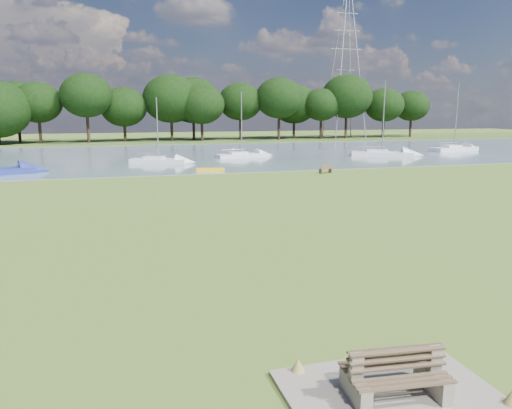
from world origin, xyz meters
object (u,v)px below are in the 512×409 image
object	(u,v)px
sailboat_0	(158,159)
sailboat_4	(241,154)
bench_pair	(395,375)
pylon	(346,47)
riverbank_bench	(326,169)
sailboat_3	(381,152)
kayak	(211,169)
sailboat_2	(454,147)

from	to	relation	value
sailboat_0	sailboat_4	size ratio (longest dim) A/B	0.90
bench_pair	pylon	xyz separation A→B (m)	(39.87, 84.00, 17.28)
pylon	sailboat_4	xyz separation A→B (m)	(-29.96, -33.67, -17.35)
bench_pair	riverbank_bench	size ratio (longest dim) A/B	1.47
sailboat_3	sailboat_4	world-z (taller)	sailboat_3
pylon	riverbank_bench	bearing A→B (deg)	-117.59
sailboat_0	sailboat_3	xyz separation A→B (m)	(27.54, 1.03, 0.04)
kayak	sailboat_3	bearing A→B (deg)	35.16
riverbank_bench	sailboat_0	world-z (taller)	sailboat_0
bench_pair	kayak	bearing A→B (deg)	90.04
riverbank_bench	pylon	bearing A→B (deg)	44.30
sailboat_3	kayak	bearing A→B (deg)	-133.50
bench_pair	sailboat_2	size ratio (longest dim) A/B	0.22
riverbank_bench	sailboat_2	bearing A→B (deg)	14.76
pylon	sailboat_2	world-z (taller)	pylon
kayak	sailboat_2	world-z (taller)	sailboat_2
bench_pair	pylon	distance (m)	94.58
pylon	sailboat_0	distance (m)	57.71
sailboat_3	bench_pair	bearing A→B (deg)	-95.27
pylon	sailboat_0	bearing A→B (deg)	-136.94
kayak	sailboat_3	world-z (taller)	sailboat_3
bench_pair	riverbank_bench	bearing A→B (deg)	73.72
riverbank_bench	kayak	size ratio (longest dim) A/B	0.53
riverbank_bench	sailboat_0	distance (m)	18.88
sailboat_4	riverbank_bench	bearing A→B (deg)	-88.04
bench_pair	pylon	size ratio (longest dim) A/B	0.07
sailboat_0	sailboat_3	world-z (taller)	sailboat_3
kayak	riverbank_bench	bearing A→B (deg)	-10.68
kayak	sailboat_4	bearing A→B (deg)	76.64
bench_pair	sailboat_4	world-z (taller)	sailboat_4
sailboat_0	sailboat_2	world-z (taller)	sailboat_2
pylon	sailboat_2	distance (m)	37.12
sailboat_0	sailboat_3	bearing A→B (deg)	25.61
sailboat_2	sailboat_4	xyz separation A→B (m)	(-30.73, -0.82, -0.10)
sailboat_2	sailboat_3	bearing A→B (deg)	-176.17
sailboat_4	pylon	bearing A→B (deg)	37.94
bench_pair	riverbank_bench	world-z (taller)	bench_pair
sailboat_3	sailboat_4	bearing A→B (deg)	-164.89
kayak	bench_pair	bearing A→B (deg)	-82.43
sailboat_0	sailboat_2	xyz separation A→B (m)	(40.98, 4.73, 0.08)
sailboat_2	sailboat_4	size ratio (longest dim) A/B	1.22
kayak	pylon	bearing A→B (deg)	65.06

